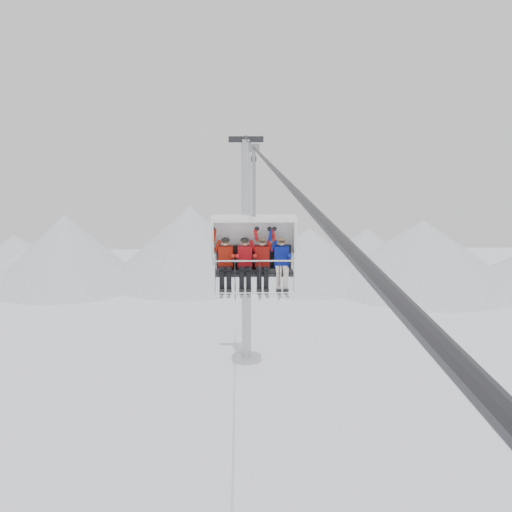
{
  "coord_description": "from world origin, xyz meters",
  "views": [
    {
      "loc": [
        -0.4,
        -15.25,
        13.72
      ],
      "look_at": [
        0.0,
        0.0,
        10.76
      ],
      "focal_mm": 45.0,
      "sensor_mm": 36.0,
      "label": 1
    }
  ],
  "objects_px": {
    "lift_tower_right": "(246,268)",
    "skier_far_left": "(226,262)",
    "chairlift_carrier": "(254,243)",
    "skier_center_left": "(245,262)",
    "skier_far_right": "(282,262)",
    "skier_center_right": "(262,262)"
  },
  "relations": [
    {
      "from": "chairlift_carrier",
      "to": "skier_far_left",
      "type": "bearing_deg",
      "value": -158.84
    },
    {
      "from": "skier_center_left",
      "to": "skier_far_right",
      "type": "relative_size",
      "value": 1.0
    },
    {
      "from": "chairlift_carrier",
      "to": "skier_center_left",
      "type": "height_order",
      "value": "chairlift_carrier"
    },
    {
      "from": "skier_far_right",
      "to": "lift_tower_right",
      "type": "bearing_deg",
      "value": 92.18
    },
    {
      "from": "skier_center_left",
      "to": "lift_tower_right",
      "type": "bearing_deg",
      "value": 89.28
    },
    {
      "from": "chairlift_carrier",
      "to": "lift_tower_right",
      "type": "bearing_deg",
      "value": 90.0
    },
    {
      "from": "chairlift_carrier",
      "to": "skier_far_right",
      "type": "height_order",
      "value": "chairlift_carrier"
    },
    {
      "from": "skier_center_right",
      "to": "lift_tower_right",
      "type": "bearing_deg",
      "value": 90.65
    },
    {
      "from": "skier_far_left",
      "to": "skier_far_right",
      "type": "distance_m",
      "value": 1.55
    },
    {
      "from": "skier_far_left",
      "to": "skier_center_right",
      "type": "height_order",
      "value": "same"
    },
    {
      "from": "lift_tower_right",
      "to": "chairlift_carrier",
      "type": "bearing_deg",
      "value": -90.0
    },
    {
      "from": "skier_far_left",
      "to": "skier_center_left",
      "type": "distance_m",
      "value": 0.53
    },
    {
      "from": "lift_tower_right",
      "to": "skier_center_left",
      "type": "height_order",
      "value": "lift_tower_right"
    },
    {
      "from": "skier_far_left",
      "to": "skier_far_right",
      "type": "bearing_deg",
      "value": 0.0
    },
    {
      "from": "chairlift_carrier",
      "to": "skier_far_left",
      "type": "relative_size",
      "value": 2.36
    },
    {
      "from": "chairlift_carrier",
      "to": "skier_far_right",
      "type": "distance_m",
      "value": 0.94
    },
    {
      "from": "skier_far_left",
      "to": "skier_center_right",
      "type": "bearing_deg",
      "value": 0.0
    },
    {
      "from": "lift_tower_right",
      "to": "skier_far_left",
      "type": "distance_m",
      "value": 20.46
    },
    {
      "from": "chairlift_carrier",
      "to": "skier_center_left",
      "type": "bearing_deg",
      "value": -129.59
    },
    {
      "from": "skier_far_left",
      "to": "skier_center_left",
      "type": "xyz_separation_m",
      "value": [
        0.53,
        0.0,
        0.0
      ]
    },
    {
      "from": "skier_far_left",
      "to": "lift_tower_right",
      "type": "bearing_deg",
      "value": 87.75
    },
    {
      "from": "lift_tower_right",
      "to": "skier_far_left",
      "type": "height_order",
      "value": "lift_tower_right"
    }
  ]
}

